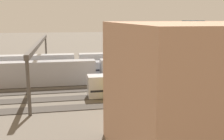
% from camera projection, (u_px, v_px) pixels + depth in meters
% --- Properties ---
extents(ground_plane, '(400.00, 400.00, 0.00)m').
position_uv_depth(ground_plane, '(139.00, 76.00, 63.31)').
color(ground_plane, '#60594F').
extents(track_bed_0, '(140.00, 2.80, 0.12)m').
position_uv_depth(track_bed_0, '(121.00, 62.00, 82.58)').
color(track_bed_0, '#4C443D').
rests_on(track_bed_0, ground_plane).
extents(track_bed_1, '(140.00, 2.80, 0.12)m').
position_uv_depth(track_bed_1, '(125.00, 65.00, 77.76)').
color(track_bed_1, '#3D3833').
rests_on(track_bed_1, ground_plane).
extents(track_bed_2, '(140.00, 2.80, 0.12)m').
position_uv_depth(track_bed_2, '(129.00, 68.00, 72.94)').
color(track_bed_2, '#4C443D').
rests_on(track_bed_2, ground_plane).
extents(track_bed_3, '(140.00, 2.80, 0.12)m').
position_uv_depth(track_bed_3, '(134.00, 72.00, 68.12)').
color(track_bed_3, '#3D3833').
rests_on(track_bed_3, ground_plane).
extents(track_bed_4, '(140.00, 2.80, 0.12)m').
position_uv_depth(track_bed_4, '(139.00, 76.00, 63.30)').
color(track_bed_4, '#4C443D').
rests_on(track_bed_4, ground_plane).
extents(track_bed_5, '(140.00, 2.80, 0.12)m').
position_uv_depth(track_bed_5, '(146.00, 81.00, 58.48)').
color(track_bed_5, '#4C443D').
rests_on(track_bed_5, ground_plane).
extents(track_bed_6, '(140.00, 2.80, 0.12)m').
position_uv_depth(track_bed_6, '(154.00, 86.00, 53.66)').
color(track_bed_6, '#3D3833').
rests_on(track_bed_6, ground_plane).
extents(track_bed_7, '(140.00, 2.80, 0.12)m').
position_uv_depth(track_bed_7, '(163.00, 93.00, 48.84)').
color(track_bed_7, '#3D3833').
rests_on(track_bed_7, ground_plane).
extents(track_bed_8, '(140.00, 2.80, 0.12)m').
position_uv_depth(track_bed_8, '(174.00, 101.00, 44.03)').
color(track_bed_8, '#3D3833').
rests_on(track_bed_8, ground_plane).
extents(train_on_track_8, '(10.00, 3.00, 5.00)m').
position_uv_depth(train_on_track_8, '(141.00, 91.00, 42.57)').
color(train_on_track_8, gold).
rests_on(train_on_track_8, ground_plane).
extents(train_on_track_2, '(47.20, 3.06, 5.00)m').
position_uv_depth(train_on_track_2, '(205.00, 57.00, 76.58)').
color(train_on_track_2, silver).
rests_on(train_on_track_2, ground_plane).
extents(train_on_track_3, '(95.60, 3.06, 5.00)m').
position_uv_depth(train_on_track_3, '(169.00, 61.00, 69.37)').
color(train_on_track_3, '#B7BABF').
rests_on(train_on_track_3, ground_plane).
extents(train_on_track_5, '(95.60, 3.00, 5.00)m').
position_uv_depth(train_on_track_5, '(202.00, 67.00, 60.43)').
color(train_on_track_5, '#A8AAB2').
rests_on(train_on_track_5, ground_plane).
extents(train_on_track_4, '(47.20, 3.06, 3.80)m').
position_uv_depth(train_on_track_4, '(57.00, 71.00, 59.41)').
color(train_on_track_4, '#A8AAB2').
rests_on(train_on_track_4, ground_plane).
extents(signal_gantry, '(0.70, 45.00, 8.80)m').
position_uv_depth(signal_gantry, '(40.00, 46.00, 57.64)').
color(signal_gantry, '#4C4742').
rests_on(signal_gantry, ground_plane).
extents(control_tower, '(6.00, 6.00, 12.82)m').
position_uv_depth(control_tower, '(192.00, 35.00, 96.79)').
color(control_tower, gray).
rests_on(control_tower, ground_plane).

